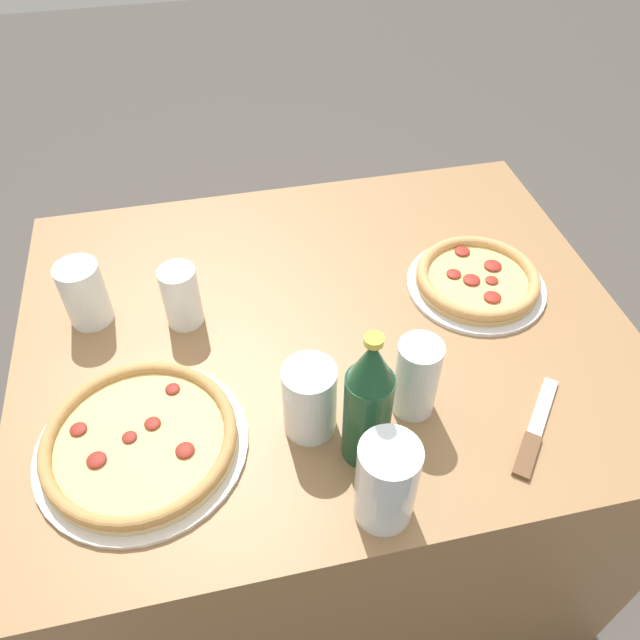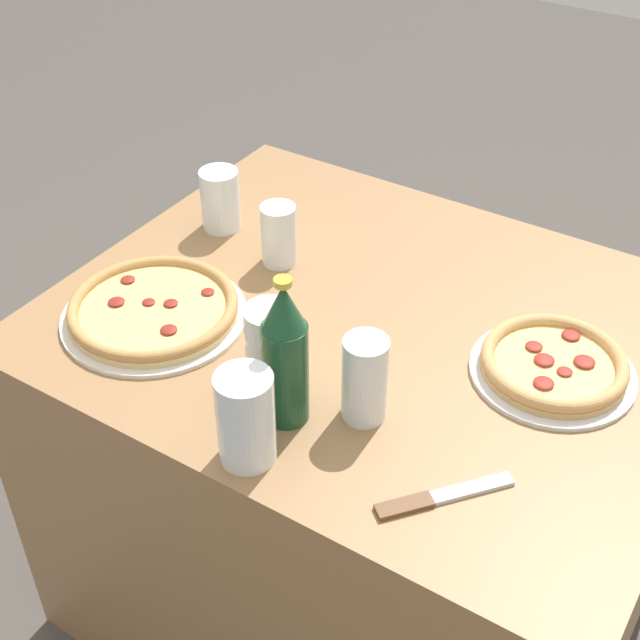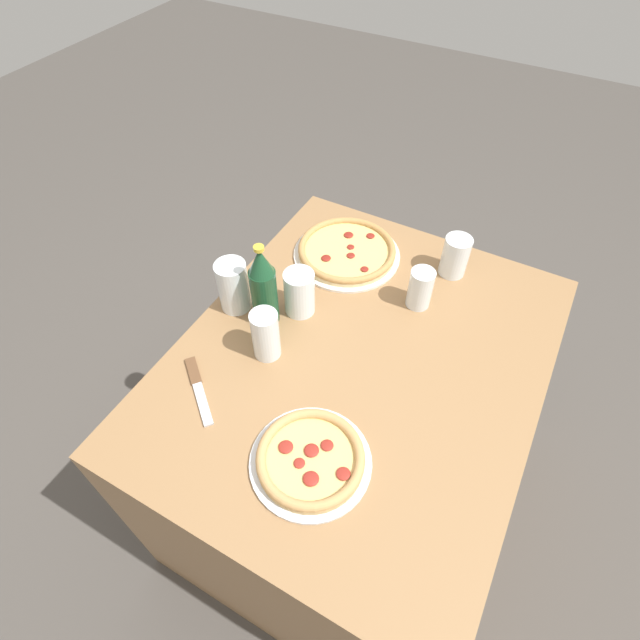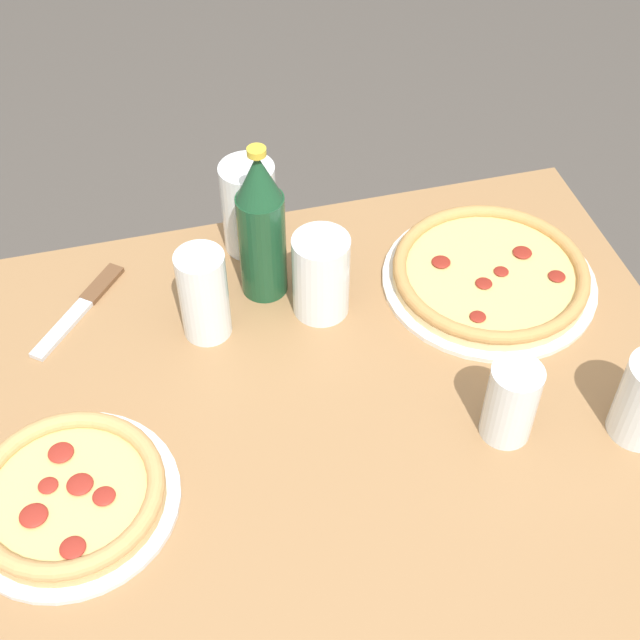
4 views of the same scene
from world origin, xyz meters
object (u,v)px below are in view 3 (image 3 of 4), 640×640
object	(u,v)px
glass_red_wine	(300,294)
glass_mango_juice	(234,286)
pizza_pepperoni	(347,251)
glass_lemonade	(420,289)
beer_bottle	(263,287)
pizza_veggie	(311,459)
glass_orange_juice	(266,336)
glass_iced_tea	(455,257)
knife	(198,387)

from	to	relation	value
glass_red_wine	glass_mango_juice	size ratio (longest dim) A/B	0.88
pizza_pepperoni	glass_mango_juice	size ratio (longest dim) A/B	2.15
pizza_pepperoni	glass_red_wine	size ratio (longest dim) A/B	2.45
glass_lemonade	beer_bottle	world-z (taller)	beer_bottle
glass_lemonade	glass_red_wine	size ratio (longest dim) A/B	0.90
glass_mango_juice	pizza_pepperoni	bearing A→B (deg)	-28.31
glass_mango_juice	glass_lemonade	bearing A→B (deg)	-60.95
pizza_veggie	glass_orange_juice	bearing A→B (deg)	49.27
pizza_pepperoni	glass_red_wine	bearing A→B (deg)	176.98
pizza_pepperoni	glass_red_wine	xyz separation A→B (m)	(-0.26, 0.01, 0.04)
pizza_veggie	glass_mango_juice	distance (m)	0.51
glass_lemonade	glass_iced_tea	size ratio (longest dim) A/B	0.96
glass_mango_juice	pizza_veggie	bearing A→B (deg)	-127.26
glass_orange_juice	glass_mango_juice	distance (m)	0.19
glass_red_wine	beer_bottle	world-z (taller)	beer_bottle
glass_iced_tea	beer_bottle	world-z (taller)	beer_bottle
pizza_veggie	knife	xyz separation A→B (m)	(0.04, 0.33, -0.01)
glass_lemonade	glass_mango_juice	distance (m)	0.49
pizza_veggie	glass_iced_tea	distance (m)	0.72
glass_red_wine	beer_bottle	xyz separation A→B (m)	(-0.07, 0.06, 0.06)
glass_orange_juice	glass_red_wine	xyz separation A→B (m)	(0.17, 0.00, -0.00)
glass_orange_juice	beer_bottle	xyz separation A→B (m)	(0.09, 0.06, 0.05)
glass_lemonade	glass_red_wine	bearing A→B (deg)	122.49
pizza_veggie	glass_orange_juice	xyz separation A→B (m)	(0.21, 0.24, 0.05)
pizza_pepperoni	beer_bottle	world-z (taller)	beer_bottle
glass_iced_tea	beer_bottle	bearing A→B (deg)	137.59
glass_iced_tea	glass_lemonade	bearing A→B (deg)	166.19
pizza_pepperoni	glass_orange_juice	size ratio (longest dim) A/B	2.26
pizza_pepperoni	glass_orange_juice	bearing A→B (deg)	178.42
glass_orange_juice	beer_bottle	bearing A→B (deg)	33.82
glass_red_wine	knife	world-z (taller)	glass_red_wine
glass_red_wine	pizza_veggie	bearing A→B (deg)	-147.03
pizza_veggie	glass_mango_juice	size ratio (longest dim) A/B	1.77
pizza_veggie	knife	bearing A→B (deg)	83.60
glass_orange_juice	glass_mango_juice	world-z (taller)	glass_mango_juice
glass_orange_juice	glass_mango_juice	xyz separation A→B (m)	(0.10, 0.16, 0.01)
beer_bottle	knife	bearing A→B (deg)	174.58
glass_iced_tea	glass_orange_juice	distance (m)	0.59
pizza_veggie	glass_red_wine	bearing A→B (deg)	32.97
glass_iced_tea	glass_red_wine	size ratio (longest dim) A/B	0.93
glass_lemonade	glass_iced_tea	distance (m)	0.17
pizza_pepperoni	glass_mango_juice	bearing A→B (deg)	151.69
beer_bottle	pizza_pepperoni	bearing A→B (deg)	-12.95
glass_lemonade	glass_mango_juice	bearing A→B (deg)	119.05
pizza_veggie	glass_orange_juice	size ratio (longest dim) A/B	1.86
glass_red_wine	glass_iced_tea	bearing A→B (deg)	-42.73
glass_mango_juice	knife	bearing A→B (deg)	-164.73
glass_red_wine	beer_bottle	distance (m)	0.11
glass_mango_juice	beer_bottle	xyz separation A→B (m)	(-0.00, -0.10, 0.05)
beer_bottle	glass_lemonade	bearing A→B (deg)	-53.77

